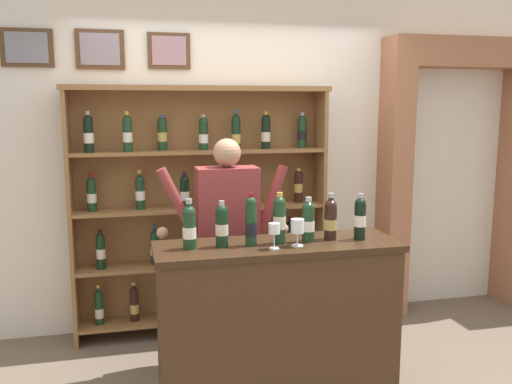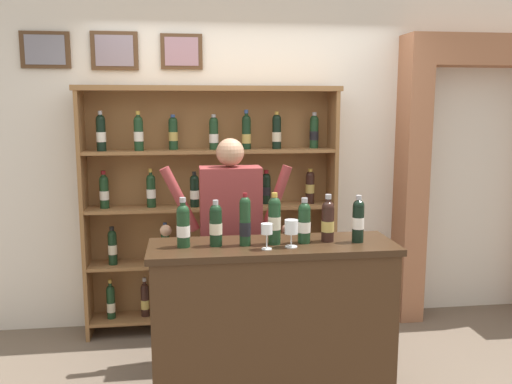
# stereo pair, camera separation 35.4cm
# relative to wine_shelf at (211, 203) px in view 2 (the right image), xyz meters

# --- Properties ---
(back_wall) EXTENTS (12.00, 0.19, 3.27)m
(back_wall) POSITION_rel_wine_shelf_xyz_m (0.32, 0.23, 0.58)
(back_wall) COLOR silver
(back_wall) RESTS_ON ground
(wine_shelf) EXTENTS (2.05, 0.30, 1.99)m
(wine_shelf) POSITION_rel_wine_shelf_xyz_m (0.00, 0.00, 0.00)
(wine_shelf) COLOR olive
(wine_shelf) RESTS_ON ground
(archway_doorway) EXTENTS (1.42, 0.45, 2.41)m
(archway_doorway) POSITION_rel_wine_shelf_xyz_m (2.31, 0.10, 0.28)
(archway_doorway) COLOR #9E6647
(archway_doorway) RESTS_ON ground
(tasting_counter) EXTENTS (1.50, 0.49, 1.01)m
(tasting_counter) POSITION_rel_wine_shelf_xyz_m (0.31, -1.18, -0.55)
(tasting_counter) COLOR #422B19
(tasting_counter) RESTS_ON ground
(shopkeeper) EXTENTS (0.94, 0.22, 1.62)m
(shopkeeper) POSITION_rel_wine_shelf_xyz_m (0.10, -0.62, -0.05)
(shopkeeper) COLOR #2D3347
(shopkeeper) RESTS_ON ground
(tasting_bottle_rosso) EXTENTS (0.08, 0.08, 0.30)m
(tasting_bottle_rosso) POSITION_rel_wine_shelf_xyz_m (-0.22, -1.17, 0.09)
(tasting_bottle_rosso) COLOR #19381E
(tasting_bottle_rosso) RESTS_ON tasting_counter
(tasting_bottle_grappa) EXTENTS (0.08, 0.08, 0.28)m
(tasting_bottle_grappa) POSITION_rel_wine_shelf_xyz_m (-0.03, -1.18, 0.09)
(tasting_bottle_grappa) COLOR black
(tasting_bottle_grappa) RESTS_ON tasting_counter
(tasting_bottle_riserva) EXTENTS (0.07, 0.07, 0.32)m
(tasting_bottle_riserva) POSITION_rel_wine_shelf_xyz_m (0.14, -1.19, 0.10)
(tasting_bottle_riserva) COLOR #19381E
(tasting_bottle_riserva) RESTS_ON tasting_counter
(tasting_bottle_prosecco) EXTENTS (0.08, 0.08, 0.31)m
(tasting_bottle_prosecco) POSITION_rel_wine_shelf_xyz_m (0.32, -1.18, 0.11)
(tasting_bottle_prosecco) COLOR #19381E
(tasting_bottle_prosecco) RESTS_ON tasting_counter
(tasting_bottle_super_tuscan) EXTENTS (0.08, 0.08, 0.28)m
(tasting_bottle_super_tuscan) POSITION_rel_wine_shelf_xyz_m (0.50, -1.17, 0.09)
(tasting_bottle_super_tuscan) COLOR #19381E
(tasting_bottle_super_tuscan) RESTS_ON tasting_counter
(tasting_bottle_vin_santo) EXTENTS (0.08, 0.08, 0.29)m
(tasting_bottle_vin_santo) POSITION_rel_wine_shelf_xyz_m (0.66, -1.16, 0.09)
(tasting_bottle_vin_santo) COLOR black
(tasting_bottle_vin_santo) RESTS_ON tasting_counter
(tasting_bottle_bianco) EXTENTS (0.07, 0.07, 0.29)m
(tasting_bottle_bianco) POSITION_rel_wine_shelf_xyz_m (0.84, -1.20, 0.10)
(tasting_bottle_bianco) COLOR black
(tasting_bottle_bianco) RESTS_ON tasting_counter
(wine_glass_spare) EXTENTS (0.07, 0.07, 0.15)m
(wine_glass_spare) POSITION_rel_wine_shelf_xyz_m (0.26, -1.29, 0.07)
(wine_glass_spare) COLOR silver
(wine_glass_spare) RESTS_ON tasting_counter
(wine_glass_right) EXTENTS (0.08, 0.08, 0.16)m
(wine_glass_right) POSITION_rel_wine_shelf_xyz_m (0.41, -1.26, 0.07)
(wine_glass_right) COLOR silver
(wine_glass_right) RESTS_ON tasting_counter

